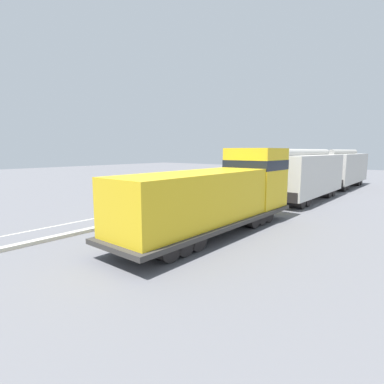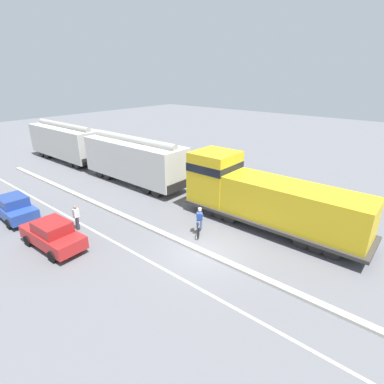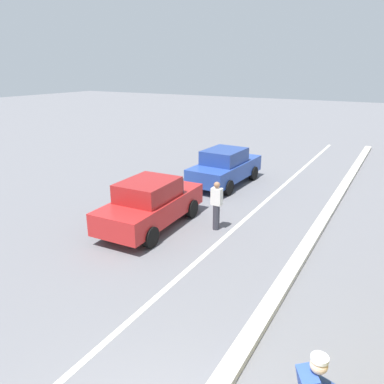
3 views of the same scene
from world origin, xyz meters
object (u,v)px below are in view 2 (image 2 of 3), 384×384
at_px(cyclist, 200,222).
at_px(hopper_car_lead, 134,160).
at_px(parked_car_red, 53,234).
at_px(hopper_car_middle, 65,142).
at_px(parked_car_blue, 14,207).
at_px(pedestrian_by_cars, 77,217).
at_px(locomotive, 260,198).

bearing_deg(cyclist, hopper_car_lead, 70.76).
bearing_deg(parked_car_red, hopper_car_middle, 58.83).
relative_size(parked_car_red, parked_car_blue, 1.00).
height_order(cyclist, pedestrian_by_cars, cyclist).
bearing_deg(locomotive, parked_car_red, 143.16).
height_order(hopper_car_middle, cyclist, hopper_car_middle).
height_order(parked_car_blue, pedestrian_by_cars, same).
height_order(locomotive, cyclist, locomotive).
xyz_separation_m(hopper_car_lead, hopper_car_middle, (0.00, 11.60, 0.00)).
xyz_separation_m(locomotive, parked_car_red, (-9.89, 7.41, -0.98)).
xyz_separation_m(cyclist, pedestrian_by_cars, (-4.41, 6.20, 0.03)).
height_order(parked_car_red, parked_car_blue, same).
bearing_deg(parked_car_red, parked_car_blue, 88.97).
xyz_separation_m(locomotive, parked_car_blue, (-9.79, 12.91, -0.98)).
bearing_deg(locomotive, hopper_car_lead, 90.00).
bearing_deg(hopper_car_middle, cyclist, -99.22).
bearing_deg(pedestrian_by_cars, hopper_car_lead, 26.07).
distance_m(parked_car_red, parked_car_blue, 5.50).
xyz_separation_m(parked_car_red, cyclist, (6.37, -5.33, 0.00)).
distance_m(hopper_car_middle, cyclist, 22.00).
bearing_deg(parked_car_red, locomotive, -36.84).
distance_m(parked_car_blue, pedestrian_by_cars, 5.00).
xyz_separation_m(hopper_car_middle, cyclist, (-3.52, -21.68, -1.26)).
relative_size(hopper_car_middle, pedestrian_by_cars, 6.54).
relative_size(hopper_car_middle, cyclist, 6.18).
distance_m(locomotive, parked_car_blue, 16.23).
bearing_deg(parked_car_red, hopper_car_lead, 25.64).
height_order(hopper_car_middle, parked_car_red, hopper_car_middle).
relative_size(locomotive, hopper_car_middle, 1.10).
bearing_deg(locomotive, parked_car_blue, 127.17).
bearing_deg(hopper_car_lead, parked_car_blue, 175.58).
distance_m(parked_car_blue, cyclist, 12.52).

